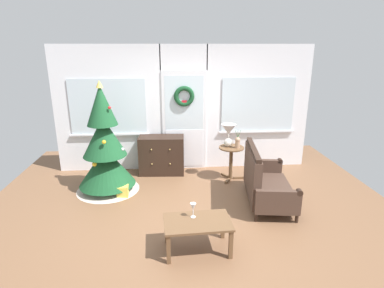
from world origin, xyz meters
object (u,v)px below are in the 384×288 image
(side_table, at_px, (231,156))
(gift_box, at_px, (123,191))
(coffee_table, at_px, (197,225))
(wine_glass, at_px, (193,207))
(settee_sofa, at_px, (263,181))
(table_lamp, at_px, (228,132))
(flower_vase, at_px, (238,142))
(christmas_tree, at_px, (105,152))
(dresser_cabinet, at_px, (162,155))

(side_table, bearing_deg, gift_box, -163.37)
(coffee_table, distance_m, wine_glass, 0.23)
(settee_sofa, xyz_separation_m, table_lamp, (-0.41, 1.02, 0.57))
(settee_sofa, relative_size, flower_vase, 4.13)
(christmas_tree, distance_m, side_table, 2.35)
(christmas_tree, xyz_separation_m, gift_box, (0.31, -0.29, -0.63))
(flower_vase, relative_size, coffee_table, 0.40)
(table_lamp, height_order, wine_glass, table_lamp)
(christmas_tree, height_order, flower_vase, christmas_tree)
(gift_box, bearing_deg, table_lamp, 18.18)
(dresser_cabinet, bearing_deg, christmas_tree, -143.43)
(christmas_tree, bearing_deg, coffee_table, -52.12)
(wine_glass, bearing_deg, christmas_tree, 128.45)
(christmas_tree, bearing_deg, gift_box, -43.79)
(table_lamp, xyz_separation_m, coffee_table, (-0.79, -2.23, -0.59))
(settee_sofa, distance_m, coffee_table, 1.71)
(side_table, height_order, table_lamp, table_lamp)
(dresser_cabinet, relative_size, gift_box, 4.74)
(settee_sofa, bearing_deg, wine_glass, -138.40)
(settee_sofa, xyz_separation_m, wine_glass, (-1.25, -1.11, 0.18))
(side_table, xyz_separation_m, table_lamp, (-0.06, 0.04, 0.47))
(flower_vase, relative_size, gift_box, 1.80)
(settee_sofa, relative_size, side_table, 2.19)
(christmas_tree, xyz_separation_m, dresser_cabinet, (0.97, 0.72, -0.34))
(christmas_tree, distance_m, settee_sofa, 2.78)
(table_lamp, bearing_deg, dresser_cabinet, 163.89)
(wine_glass, bearing_deg, table_lamp, 68.52)
(gift_box, bearing_deg, settee_sofa, -9.16)
(flower_vase, bearing_deg, coffee_table, -114.06)
(settee_sofa, bearing_deg, side_table, 109.74)
(flower_vase, bearing_deg, christmas_tree, -174.15)
(settee_sofa, distance_m, flower_vase, 1.04)
(flower_vase, distance_m, wine_glass, 2.28)
(christmas_tree, relative_size, settee_sofa, 1.36)
(christmas_tree, height_order, table_lamp, christmas_tree)
(dresser_cabinet, relative_size, side_table, 1.39)
(settee_sofa, xyz_separation_m, gift_box, (-2.36, 0.38, -0.28))
(gift_box, bearing_deg, dresser_cabinet, 56.74)
(christmas_tree, xyz_separation_m, table_lamp, (2.26, 0.35, 0.22))
(christmas_tree, distance_m, dresser_cabinet, 1.25)
(table_lamp, relative_size, wine_glass, 2.26)
(christmas_tree, relative_size, dresser_cabinet, 2.14)
(christmas_tree, xyz_separation_m, wine_glass, (1.42, -1.79, -0.17))
(table_lamp, height_order, coffee_table, table_lamp)
(christmas_tree, bearing_deg, dresser_cabinet, 36.57)
(dresser_cabinet, xyz_separation_m, settee_sofa, (1.70, -1.39, -0.01))
(flower_vase, bearing_deg, gift_box, -165.63)
(wine_glass, relative_size, gift_box, 1.00)
(dresser_cabinet, height_order, table_lamp, table_lamp)
(dresser_cabinet, height_order, side_table, dresser_cabinet)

